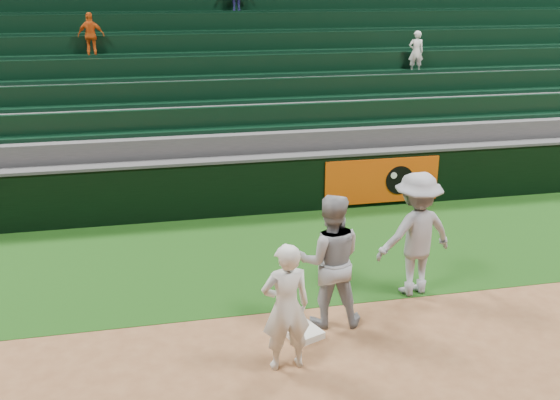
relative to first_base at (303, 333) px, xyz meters
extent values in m
plane|color=brown|center=(-0.03, -0.16, -0.05)|extent=(70.00, 70.00, 0.00)
cube|color=#12370D|center=(-0.03, 2.84, -0.05)|extent=(36.00, 4.20, 0.01)
cube|color=white|center=(0.00, 0.00, 0.00)|extent=(0.58, 0.58, 0.10)
imported|color=silver|center=(-0.40, -0.66, 0.82)|extent=(0.66, 0.45, 1.74)
imported|color=#96989F|center=(0.45, 0.32, 0.94)|extent=(1.08, 0.90, 1.99)
imported|color=#9798A3|center=(2.03, 0.94, 0.96)|extent=(1.41, 0.96, 2.01)
cube|color=black|center=(-0.03, 5.04, 0.55)|extent=(36.00, 0.35, 1.20)
cube|color=#D84C0A|center=(2.97, 4.85, 0.55)|extent=(2.60, 0.05, 1.00)
cylinder|color=black|center=(3.37, 4.82, 0.55)|extent=(0.64, 0.02, 0.64)
cylinder|color=white|center=(3.22, 4.80, 0.67)|extent=(0.14, 0.02, 0.14)
cube|color=#424244|center=(-0.03, 5.04, 1.17)|extent=(36.00, 0.40, 0.06)
cube|color=#3D3D40|center=(-0.03, 5.76, 0.78)|extent=(36.00, 0.85, 1.65)
cube|color=black|center=(-0.03, 6.02, 1.85)|extent=(36.00, 0.14, 0.50)
cube|color=black|center=(-0.03, 5.85, 1.64)|extent=(36.00, 0.45, 0.08)
cube|color=#3D3D40|center=(-0.03, 6.61, 1.00)|extent=(36.00, 0.85, 2.10)
cube|color=black|center=(-0.03, 6.87, 2.30)|extent=(36.00, 0.14, 0.50)
cube|color=black|center=(-0.03, 6.70, 2.09)|extent=(36.00, 0.45, 0.08)
cube|color=#3D3D40|center=(-0.03, 7.46, 1.23)|extent=(36.00, 0.85, 2.55)
cube|color=black|center=(-0.03, 7.72, 2.75)|extent=(36.00, 0.14, 0.50)
cube|color=black|center=(-0.03, 7.55, 2.54)|extent=(36.00, 0.45, 0.08)
cube|color=#3D3D40|center=(-0.03, 8.31, 1.45)|extent=(36.00, 0.85, 3.00)
cube|color=black|center=(-0.03, 8.57, 3.20)|extent=(36.00, 0.14, 0.50)
cube|color=black|center=(-0.03, 8.40, 2.99)|extent=(36.00, 0.45, 0.08)
cube|color=#3D3D40|center=(-0.03, 9.16, 1.68)|extent=(36.00, 0.85, 3.45)
cube|color=black|center=(-0.03, 9.42, 3.65)|extent=(36.00, 0.14, 0.50)
cube|color=black|center=(-0.03, 9.25, 3.44)|extent=(36.00, 0.45, 0.08)
cube|color=#3D3D40|center=(-0.03, 10.01, 1.90)|extent=(36.00, 0.85, 3.90)
cube|color=black|center=(-0.03, 10.27, 4.10)|extent=(36.00, 0.14, 0.50)
cube|color=black|center=(-0.03, 10.10, 3.89)|extent=(36.00, 0.45, 0.08)
cube|color=#3D3D40|center=(-0.03, 10.86, 2.13)|extent=(36.00, 0.85, 4.35)
imported|color=#D65414|center=(-3.16, 8.27, 3.48)|extent=(0.65, 0.34, 1.06)
imported|color=white|center=(4.69, 7.42, 3.01)|extent=(0.41, 0.30, 1.03)
camera|label=1|loc=(-1.90, -7.45, 4.73)|focal=40.00mm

